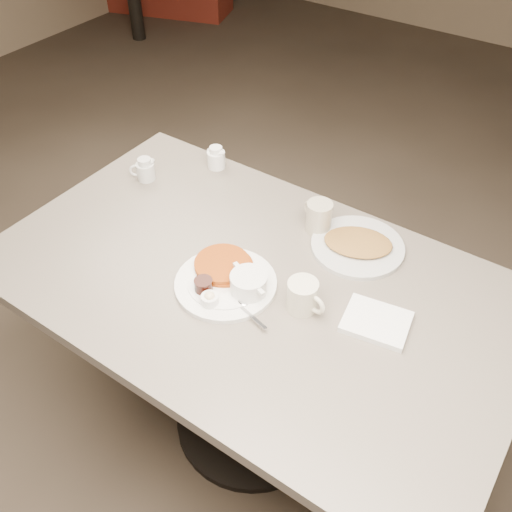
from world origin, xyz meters
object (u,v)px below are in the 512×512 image
Objects in this scene: diner_table at (252,318)px; main_plate at (229,280)px; creamer_right at (216,158)px; hash_plate at (358,245)px; coffee_mug_near at (303,296)px; creamer_left at (145,170)px; coffee_mug_far at (318,217)px.

main_plate reaches higher than diner_table.
creamer_right is 0.62m from hash_plate.
creamer_right is (-0.42, 0.39, 0.21)m from diner_table.
coffee_mug_near reaches higher than creamer_left.
coffee_mug_far is 1.30× the size of creamer_right.
main_plate is 0.41m from hash_plate.
hash_plate is at bearing -3.93° from coffee_mug_far.
coffee_mug_far is (0.08, 0.35, 0.03)m from main_plate.
coffee_mug_far reaches higher than main_plate.
creamer_left is (-0.58, 0.19, 0.21)m from diner_table.
coffee_mug_far is 0.48m from creamer_right.
diner_table is 17.25× the size of creamer_left.
coffee_mug_far is 0.34× the size of hash_plate.
coffee_mug_near is 0.78m from creamer_left.
creamer_right reaches higher than hash_plate.
main_plate is 0.59m from creamer_right.
coffee_mug_near is 1.01× the size of coffee_mug_far.
creamer_right is at bearing 170.20° from hash_plate.
creamer_left is (-0.75, 0.21, -0.01)m from coffee_mug_near.
coffee_mug_far is 0.15m from hash_plate.
hash_plate is at bearing 6.74° from creamer_left.
hash_plate is (0.77, 0.09, -0.02)m from creamer_left.
creamer_right is (0.15, 0.20, 0.00)m from creamer_left.
hash_plate is (0.01, 0.30, -0.03)m from coffee_mug_near.
creamer_right is (-0.39, 0.45, 0.01)m from main_plate.
creamer_left is 0.24× the size of hash_plate.
main_plate is at bearing -102.67° from coffee_mug_far.
coffee_mug_near is 0.72m from creamer_right.
creamer_left is at bearing -128.14° from creamer_right.
coffee_mug_near is (0.17, -0.02, 0.22)m from diner_table.
coffee_mug_far reaches higher than creamer_right.
diner_table is at bearing 59.23° from main_plate.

